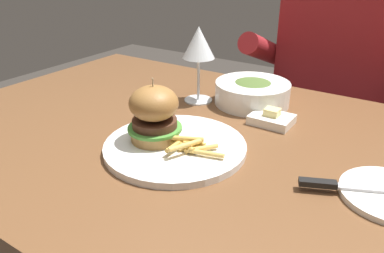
{
  "coord_description": "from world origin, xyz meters",
  "views": [
    {
      "loc": [
        0.28,
        -0.6,
        1.1
      ],
      "look_at": [
        -0.08,
        -0.05,
        0.78
      ],
      "focal_mm": 35.0,
      "sensor_mm": 36.0,
      "label": 1
    }
  ],
  "objects": [
    {
      "name": "wine_glass",
      "position": [
        -0.2,
        0.17,
        0.89
      ],
      "size": [
        0.08,
        0.08,
        0.19
      ],
      "color": "silver",
      "rests_on": "dining_table"
    },
    {
      "name": "diner_person",
      "position": [
        0.02,
        0.69,
        0.56
      ],
      "size": [
        0.51,
        0.36,
        1.18
      ],
      "color": "#282833",
      "rests_on": "ground"
    },
    {
      "name": "burger_sandwich",
      "position": [
        -0.14,
        -0.09,
        0.81
      ],
      "size": [
        0.11,
        0.11,
        0.13
      ],
      "color": "#B78447",
      "rests_on": "main_plate"
    },
    {
      "name": "dining_table",
      "position": [
        0.0,
        0.0,
        0.66
      ],
      "size": [
        1.46,
        0.83,
        0.74
      ],
      "color": "brown",
      "rests_on": "ground"
    },
    {
      "name": "table_knife",
      "position": [
        0.23,
        -0.04,
        0.75
      ],
      "size": [
        0.22,
        0.11,
        0.01
      ],
      "color": "silver",
      "rests_on": "bread_plate"
    },
    {
      "name": "fries_pile",
      "position": [
        -0.06,
        -0.09,
        0.76
      ],
      "size": [
        0.12,
        0.09,
        0.03
      ],
      "color": "#EABC5B",
      "rests_on": "main_plate"
    },
    {
      "name": "soup_bowl",
      "position": [
        -0.08,
        0.23,
        0.77
      ],
      "size": [
        0.19,
        0.19,
        0.06
      ],
      "color": "white",
      "rests_on": "dining_table"
    },
    {
      "name": "butter_dish",
      "position": [
        0.01,
        0.14,
        0.75
      ],
      "size": [
        0.09,
        0.07,
        0.04
      ],
      "color": "white",
      "rests_on": "dining_table"
    },
    {
      "name": "main_plate",
      "position": [
        -0.1,
        -0.08,
        0.75
      ],
      "size": [
        0.28,
        0.28,
        0.01
      ],
      "primitive_type": "cylinder",
      "color": "white",
      "rests_on": "dining_table"
    }
  ]
}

